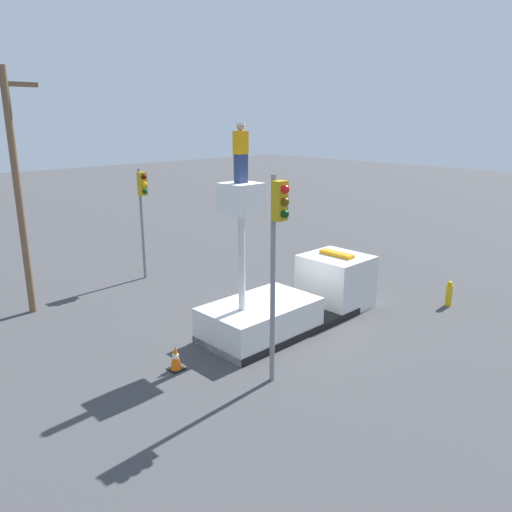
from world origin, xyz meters
TOP-DOWN VIEW (x-y plane):
  - ground_plane at (0.00, 0.00)m, footprint 120.00×120.00m
  - bucket_truck at (0.67, 0.00)m, footprint 7.07×2.39m
  - worker at (-1.88, 0.00)m, footprint 0.40×0.26m
  - traffic_light_pole at (-2.84, -2.42)m, footprint 0.34×0.57m
  - traffic_light_across at (-0.41, 8.05)m, footprint 0.34×0.57m
  - fire_hydrant at (6.19, -3.06)m, footprint 0.49×0.25m
  - traffic_cone_rear at (-4.43, 0.06)m, footprint 0.42×0.42m
  - utility_pole at (-5.70, 7.56)m, footprint 2.20×0.26m

SIDE VIEW (x-z plane):
  - ground_plane at x=0.00m, z-range 0.00..0.00m
  - traffic_cone_rear at x=-4.43m, z-range -0.02..0.76m
  - fire_hydrant at x=6.19m, z-range -0.01..0.99m
  - bucket_truck at x=0.67m, z-range -1.72..3.48m
  - traffic_light_across at x=-0.41m, z-range 1.04..6.00m
  - traffic_light_pole at x=-2.84m, z-range 1.17..6.89m
  - utility_pole at x=-5.70m, z-range 0.33..9.10m
  - worker at x=-1.88m, z-range 5.21..6.96m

